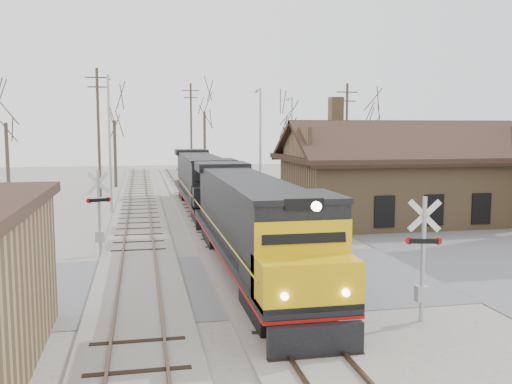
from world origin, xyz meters
TOP-DOWN VIEW (x-y plane):
  - ground at (0.00, 0.00)m, footprint 140.00×140.00m
  - road at (0.00, 0.00)m, footprint 60.00×9.00m
  - track_main at (0.00, 15.00)m, footprint 3.40×90.00m
  - track_siding at (-4.50, 15.00)m, footprint 3.40×90.00m
  - depot at (11.99, 12.00)m, footprint 15.20×9.31m
  - locomotive_lead at (0.00, 0.69)m, footprint 2.75×18.43m
  - locomotive_trailing at (0.00, 19.39)m, footprint 2.75×18.43m
  - crossbuck_near at (4.11, -5.72)m, footprint 1.10×0.36m
  - crossbuck_far at (-6.25, 5.63)m, footprint 1.12×0.46m
  - streetlight_a at (-6.40, 20.07)m, footprint 0.25×2.04m
  - streetlight_b at (5.41, 24.71)m, footprint 0.25×2.04m
  - streetlight_c at (10.40, 33.31)m, footprint 0.25×2.04m
  - utility_pole_a at (-7.77, 29.28)m, footprint 2.00×0.24m
  - utility_pole_b at (1.53, 44.85)m, footprint 2.00×0.24m
  - utility_pole_c at (14.18, 28.03)m, footprint 2.00×0.24m
  - tree_a at (-15.43, 30.35)m, footprint 4.25×4.25m
  - tree_b at (-6.78, 37.32)m, footprint 4.46×4.46m
  - tree_c at (3.32, 47.04)m, footprint 5.24×5.24m
  - tree_d at (11.80, 39.53)m, footprint 4.29×4.29m
  - tree_e at (20.62, 37.22)m, footprint 4.49×4.49m

SIDE VIEW (x-z plane):
  - ground at x=0.00m, z-range 0.00..0.00m
  - road at x=0.00m, z-range 0.00..0.03m
  - track_main at x=0.00m, z-range -0.05..0.19m
  - track_siding at x=-4.50m, z-range -0.05..0.19m
  - crossbuck_near at x=4.11m, z-range -0.11..3.79m
  - crossbuck_far at x=-6.25m, z-range -0.12..3.93m
  - locomotive_trailing at x=0.00m, z-range 0.21..4.08m
  - locomotive_lead at x=0.00m, z-range 0.10..4.19m
  - depot at x=11.99m, z-range -1.54..6.36m
  - streetlight_c at x=10.40m, z-range 0.54..9.48m
  - streetlight_b at x=5.41m, z-range 0.54..9.70m
  - utility_pole_c at x=14.18m, z-range 0.23..10.18m
  - streetlight_a at x=-6.40m, z-range 0.54..10.18m
  - utility_pole_b at x=1.53m, z-range 0.23..11.22m
  - utility_pole_a at x=-7.77m, z-range 0.23..11.22m
  - tree_a at x=-15.43m, z-range 2.21..12.63m
  - tree_d at x=11.80m, z-range 2.23..12.73m
  - tree_b at x=-6.78m, z-range 2.32..13.24m
  - tree_e at x=20.62m, z-range 2.33..13.32m
  - tree_c at x=3.32m, z-range 2.73..15.55m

